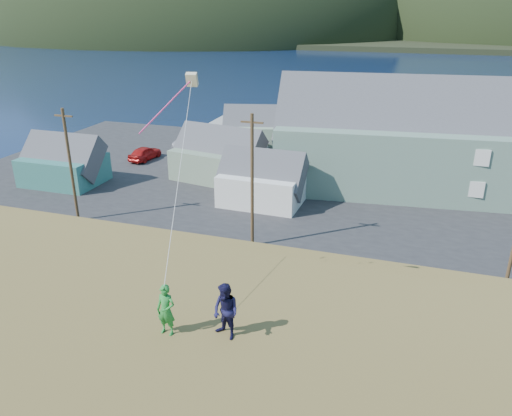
% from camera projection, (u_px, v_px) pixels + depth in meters
% --- Properties ---
extents(ground, '(900.00, 900.00, 0.00)m').
position_uv_depth(ground, '(261.00, 258.00, 35.37)').
color(ground, '#0A1638').
rests_on(ground, ground).
extents(grass_strip, '(110.00, 8.00, 0.10)m').
position_uv_depth(grass_strip, '(252.00, 271.00, 33.59)').
color(grass_strip, '#4C3D19').
rests_on(grass_strip, ground).
extents(waterfront_lot, '(72.00, 36.00, 0.12)m').
position_uv_depth(waterfront_lot, '(311.00, 182.00, 50.32)').
color(waterfront_lot, '#28282B').
rests_on(waterfront_lot, ground).
extents(wharf, '(26.00, 14.00, 0.90)m').
position_uv_depth(wharf, '(304.00, 125.00, 72.14)').
color(wharf, gray).
rests_on(wharf, ground).
extents(far_shore, '(900.00, 320.00, 2.00)m').
position_uv_depth(far_shore, '(412.00, 30.00, 325.54)').
color(far_shore, black).
rests_on(far_shore, ground).
extents(far_hills, '(760.00, 265.00, 143.00)m').
position_uv_depth(far_hills, '(478.00, 34.00, 270.43)').
color(far_hills, black).
rests_on(far_hills, ground).
extents(lodge, '(37.78, 14.38, 12.96)m').
position_uv_depth(lodge, '(477.00, 142.00, 45.82)').
color(lodge, slate).
rests_on(lodge, waterfront_lot).
extents(shed_teal, '(7.80, 5.48, 6.13)m').
position_uv_depth(shed_teal, '(63.00, 162.00, 49.14)').
color(shed_teal, '#2A6358').
rests_on(shed_teal, waterfront_lot).
extents(shed_palegreen_near, '(9.88, 7.11, 6.56)m').
position_uv_depth(shed_palegreen_near, '(219.00, 156.00, 50.40)').
color(shed_palegreen_near, slate).
rests_on(shed_palegreen_near, waterfront_lot).
extents(shed_white, '(7.64, 5.20, 5.97)m').
position_uv_depth(shed_white, '(262.00, 180.00, 44.07)').
color(shed_white, white).
rests_on(shed_white, waterfront_lot).
extents(shed_palegreen_far, '(10.56, 7.55, 6.41)m').
position_uv_depth(shed_palegreen_far, '(262.00, 129.00, 61.63)').
color(shed_palegreen_far, gray).
rests_on(shed_palegreen_far, waterfront_lot).
extents(utility_poles, '(32.65, 0.24, 9.82)m').
position_uv_depth(utility_poles, '(254.00, 187.00, 35.19)').
color(utility_poles, '#47331E').
rests_on(utility_poles, waterfront_lot).
extents(parked_cars, '(24.29, 12.14, 1.57)m').
position_uv_depth(parked_cars, '(242.00, 155.00, 56.37)').
color(parked_cars, maroon).
rests_on(parked_cars, waterfront_lot).
extents(kite_flyer_green, '(0.64, 0.44, 1.69)m').
position_uv_depth(kite_flyer_green, '(166.00, 310.00, 15.19)').
color(kite_flyer_green, '#238130').
rests_on(kite_flyer_green, hillside).
extents(kite_flyer_navy, '(1.09, 0.99, 1.82)m').
position_uv_depth(kite_flyer_navy, '(226.00, 312.00, 15.00)').
color(kite_flyer_navy, '#161439').
rests_on(kite_flyer_navy, hillside).
extents(kite_rig, '(1.87, 4.19, 9.60)m').
position_uv_depth(kite_rig, '(188.00, 86.00, 20.47)').
color(kite_rig, beige).
rests_on(kite_rig, ground).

